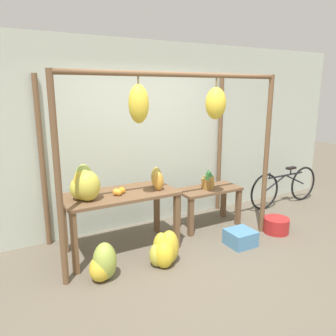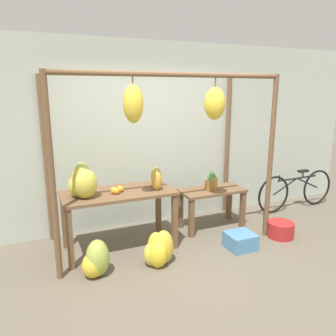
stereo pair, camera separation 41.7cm
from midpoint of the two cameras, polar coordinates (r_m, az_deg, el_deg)
ground_plane at (r=4.10m, az=7.10°, el=-17.26°), size 20.00×20.00×0.00m
shop_wall_back at (r=5.04m, az=-1.77°, el=5.59°), size 8.00×0.08×2.80m
stall_awning at (r=4.17m, az=3.29°, el=6.96°), size 2.97×1.25×2.29m
display_table_main at (r=4.33m, az=-5.86°, el=-5.74°), size 1.45×0.69×0.80m
display_table_side at (r=5.10m, az=9.99°, el=-5.17°), size 0.99×0.47×0.62m
banana_pile_on_table at (r=4.09m, az=-11.94°, el=-2.63°), size 0.43×0.46×0.43m
orange_pile at (r=4.22m, az=-6.09°, el=-3.85°), size 0.18×0.19×0.09m
pineapple_cluster at (r=5.01m, az=9.89°, el=-2.44°), size 0.18×0.21×0.30m
banana_pile_ground_left at (r=3.92m, az=-9.36°, el=-15.67°), size 0.42×0.39×0.44m
banana_pile_ground_right at (r=4.09m, az=1.27°, el=-14.22°), size 0.45×0.39×0.43m
fruit_crate_white at (r=4.67m, az=15.05°, el=-12.19°), size 0.36×0.35×0.21m
blue_bucket at (r=5.17m, az=21.28°, el=-10.00°), size 0.37×0.37×0.22m
parked_bicycle at (r=6.36m, az=23.20°, el=-3.57°), size 1.70×0.09×0.71m
papaya_pile at (r=4.40m, az=0.67°, el=-1.83°), size 0.25×0.36×0.28m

